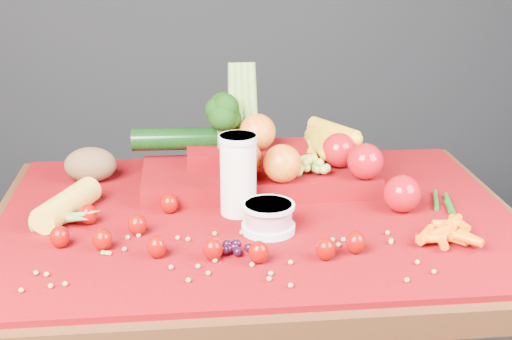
{
  "coord_description": "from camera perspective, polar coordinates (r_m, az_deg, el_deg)",
  "views": [
    {
      "loc": [
        -0.14,
        -1.35,
        1.35
      ],
      "look_at": [
        0.0,
        0.02,
        0.85
      ],
      "focal_mm": 50.0,
      "sensor_mm": 36.0,
      "label": 1
    }
  ],
  "objects": [
    {
      "name": "produce_mound",
      "position": [
        1.6,
        1.07,
        0.78
      ],
      "size": [
        0.61,
        0.36,
        0.27
      ],
      "color": "#6F0308",
      "rests_on": "red_cloth"
    },
    {
      "name": "table",
      "position": [
        1.52,
        0.08,
        -7.17
      ],
      "size": [
        1.1,
        0.8,
        0.75
      ],
      "color": "#3C1F0D",
      "rests_on": "ground"
    },
    {
      "name": "potato",
      "position": [
        1.68,
        -13.1,
        0.41
      ],
      "size": [
        0.12,
        0.09,
        0.08
      ],
      "primitive_type": "ellipsoid",
      "color": "brown",
      "rests_on": "red_cloth"
    },
    {
      "name": "dark_grape_cluster",
      "position": [
        1.3,
        -1.57,
        -6.17
      ],
      "size": [
        0.06,
        0.05,
        0.03
      ],
      "primitive_type": null,
      "color": "black",
      "rests_on": "red_cloth"
    },
    {
      "name": "soybean_scatter",
      "position": [
        1.29,
        1.01,
        -6.8
      ],
      "size": [
        0.84,
        0.24,
        0.01
      ],
      "primitive_type": null,
      "color": "#AA8549",
      "rests_on": "red_cloth"
    },
    {
      "name": "strawberry_scatter",
      "position": [
        1.34,
        -5.75,
        -5.09
      ],
      "size": [
        0.58,
        0.28,
        0.05
      ],
      "color": "#860005",
      "rests_on": "red_cloth"
    },
    {
      "name": "milk_glass",
      "position": [
        1.45,
        -1.43,
        -0.15
      ],
      "size": [
        0.08,
        0.08,
        0.17
      ],
      "rotation": [
        0.0,
        0.0,
        0.39
      ],
      "color": "silver",
      "rests_on": "red_cloth"
    },
    {
      "name": "baby_carrot_pile",
      "position": [
        1.39,
        15.02,
        -5.03
      ],
      "size": [
        0.18,
        0.17,
        0.03
      ],
      "primitive_type": null,
      "color": "#E55A08",
      "rests_on": "red_cloth"
    },
    {
      "name": "yogurt_bowl",
      "position": [
        1.38,
        1.0,
        -3.74
      ],
      "size": [
        0.11,
        0.11,
        0.06
      ],
      "rotation": [
        0.0,
        0.0,
        -0.33
      ],
      "color": "silver",
      "rests_on": "red_cloth"
    },
    {
      "name": "green_bean_pile",
      "position": [
        1.56,
        15.21,
        -2.72
      ],
      "size": [
        0.14,
        0.12,
        0.01
      ],
      "primitive_type": null,
      "color": "#124F12",
      "rests_on": "red_cloth"
    },
    {
      "name": "red_cloth",
      "position": [
        1.48,
        0.08,
        -3.69
      ],
      "size": [
        1.05,
        0.75,
        0.01
      ],
      "primitive_type": "cube",
      "color": "#6F0308",
      "rests_on": "table"
    },
    {
      "name": "corn_ear",
      "position": [
        1.47,
        -14.89,
        -3.4
      ],
      "size": [
        0.24,
        0.26,
        0.06
      ],
      "rotation": [
        0.0,
        0.0,
        1.16
      ],
      "color": "#EABC44",
      "rests_on": "red_cloth"
    }
  ]
}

